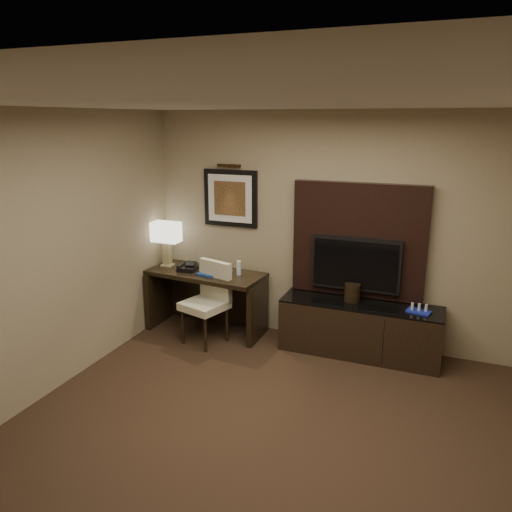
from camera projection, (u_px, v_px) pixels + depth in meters
The scene contains 18 objects.
floor at pixel (253, 464), 3.89m from camera, with size 4.50×5.00×0.01m, color #301F15.
ceiling at pixel (252, 102), 3.17m from camera, with size 4.50×5.00×0.01m, color silver.
wall_back at pixel (334, 230), 5.77m from camera, with size 4.50×0.01×2.70m, color gray.
wall_left at pixel (13, 267), 4.33m from camera, with size 0.01×5.00×2.70m, color gray.
desk at pixel (207, 301), 6.25m from camera, with size 1.44×0.62×0.77m, color black.
credenza at pixel (360, 329), 5.63m from camera, with size 1.78×0.49×0.61m, color black.
tv_wall_panel at pixel (359, 240), 5.63m from camera, with size 1.50×0.12×1.30m, color black.
tv at pixel (356, 264), 5.60m from camera, with size 1.00×0.08×0.60m, color black.
artwork at pixel (231, 198), 6.13m from camera, with size 0.70×0.04×0.70m, color black.
picture_light at pixel (229, 166), 5.99m from camera, with size 0.04×0.04×0.30m, color #3F2814.
desk_chair at pixel (204, 305), 5.87m from camera, with size 0.46×0.53×0.96m, color beige, non-canonical shape.
table_lamp at pixel (167, 246), 6.33m from camera, with size 0.33×0.19×0.53m, color tan, non-canonical shape.
desk_phone at pixel (188, 266), 6.18m from camera, with size 0.22×0.20×0.11m, color black, non-canonical shape.
blue_folder at pixel (211, 272), 6.09m from camera, with size 0.24×0.32×0.02m, color #163E95.
book at pixel (217, 265), 6.03m from camera, with size 0.17×0.02×0.23m, color tan.
water_bottle at pixel (239, 268), 6.00m from camera, with size 0.06×0.06×0.17m, color silver.
ice_bucket at pixel (352, 293), 5.60m from camera, with size 0.18×0.18×0.20m, color black.
minibar_tray at pixel (419, 309), 5.28m from camera, with size 0.24×0.15×0.09m, color #1A2AAD, non-canonical shape.
Camera 1 is at (1.25, -3.07, 2.61)m, focal length 35.00 mm.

